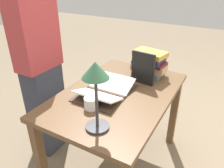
{
  "coord_description": "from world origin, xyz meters",
  "views": [
    {
      "loc": [
        1.27,
        0.67,
        1.56
      ],
      "look_at": [
        0.03,
        -0.03,
        0.83
      ],
      "focal_mm": 35.0,
      "sensor_mm": 36.0,
      "label": 1
    }
  ],
  "objects": [
    {
      "name": "open_book",
      "position": [
        0.06,
        -0.07,
        0.77
      ],
      "size": [
        0.45,
        0.34,
        0.08
      ],
      "rotation": [
        0.0,
        0.0,
        0.01
      ],
      "color": "#38281E",
      "rests_on": "reading_desk"
    },
    {
      "name": "reading_lamp",
      "position": [
        0.42,
        0.09,
        1.06
      ],
      "size": [
        0.15,
        0.15,
        0.41
      ],
      "color": "#2D2D33",
      "rests_on": "reading_desk"
    },
    {
      "name": "reading_desk",
      "position": [
        0.0,
        0.0,
        0.64
      ],
      "size": [
        1.17,
        0.76,
        0.75
      ],
      "color": "brown",
      "rests_on": "ground_plane"
    },
    {
      "name": "book_stack_tall",
      "position": [
        -0.41,
        0.09,
        0.86
      ],
      "size": [
        0.23,
        0.29,
        0.22
      ],
      "color": "slate",
      "rests_on": "reading_desk"
    },
    {
      "name": "person_reader",
      "position": [
        0.09,
        -0.69,
        0.88
      ],
      "size": [
        0.36,
        0.22,
        1.76
      ],
      "rotation": [
        0.0,
        0.0,
        3.14
      ],
      "color": "#2D3342",
      "rests_on": "ground_plane"
    },
    {
      "name": "coffee_mug",
      "position": [
        0.27,
        -0.05,
        0.79
      ],
      "size": [
        0.11,
        0.09,
        0.08
      ],
      "rotation": [
        0.0,
        0.0,
        3.7
      ],
      "color": "white",
      "rests_on": "reading_desk"
    },
    {
      "name": "ground_plane",
      "position": [
        0.0,
        0.0,
        0.0
      ],
      "size": [
        12.0,
        12.0,
        0.0
      ],
      "primitive_type": "plane",
      "color": "#70604C"
    },
    {
      "name": "book_standing_upright",
      "position": [
        -0.24,
        0.1,
        0.88
      ],
      "size": [
        0.04,
        0.2,
        0.26
      ],
      "rotation": [
        0.0,
        0.0,
        -0.11
      ],
      "color": "black",
      "rests_on": "reading_desk"
    }
  ]
}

